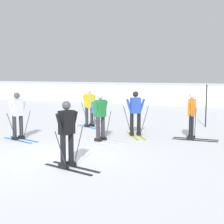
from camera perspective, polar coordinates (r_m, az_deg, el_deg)
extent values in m
plane|color=white|center=(9.50, -9.04, -7.90)|extent=(120.00, 120.00, 0.00)
cube|color=white|center=(29.68, 12.43, 3.41)|extent=(80.00, 7.06, 1.38)
cube|color=gold|center=(12.49, 4.88, -4.21)|extent=(0.93, 1.40, 0.02)
cube|color=gold|center=(12.42, 3.63, -4.27)|extent=(0.93, 1.40, 0.02)
cube|color=black|center=(12.62, 4.70, -3.82)|extent=(0.24, 0.28, 0.10)
cube|color=black|center=(12.55, 3.46, -3.87)|extent=(0.24, 0.28, 0.10)
cylinder|color=black|center=(12.54, 4.72, -1.69)|extent=(0.14, 0.14, 0.85)
cylinder|color=black|center=(12.47, 3.48, -1.73)|extent=(0.14, 0.14, 0.85)
cube|color=#284CB7|center=(12.43, 4.12, 1.14)|extent=(0.45, 0.41, 0.60)
cylinder|color=#284CB7|center=(12.48, 5.26, 1.10)|extent=(0.26, 0.21, 0.55)
cylinder|color=#284CB7|center=(12.35, 3.03, 1.06)|extent=(0.26, 0.21, 0.55)
sphere|color=black|center=(12.39, 4.14, 3.12)|extent=(0.22, 0.22, 0.22)
cylinder|color=#38383D|center=(12.50, 5.67, -1.54)|extent=(0.31, 0.21, 1.18)
cylinder|color=#38383D|center=(12.33, 2.75, -1.63)|extent=(0.31, 0.21, 1.18)
cube|color=black|center=(12.33, 14.41, -4.56)|extent=(1.60, 0.11, 0.02)
cube|color=black|center=(12.05, 14.26, -4.82)|extent=(1.60, 0.11, 0.02)
cube|color=black|center=(12.33, 13.73, -4.25)|extent=(0.26, 0.12, 0.10)
cube|color=black|center=(12.06, 13.56, -4.50)|extent=(0.26, 0.12, 0.10)
cylinder|color=black|center=(12.25, 13.79, -2.07)|extent=(0.14, 0.14, 0.85)
cylinder|color=black|center=(11.98, 13.63, -2.27)|extent=(0.14, 0.14, 0.85)
cube|color=orange|center=(12.03, 13.79, 0.77)|extent=(0.25, 0.38, 0.60)
cylinder|color=orange|center=(12.28, 14.03, 0.82)|extent=(0.09, 0.26, 0.55)
cylinder|color=orange|center=(11.78, 13.74, 0.59)|extent=(0.09, 0.26, 0.55)
sphere|color=silver|center=(12.00, 13.85, 2.81)|extent=(0.22, 0.22, 0.22)
cylinder|color=#38383D|center=(12.42, 14.36, -1.95)|extent=(0.03, 0.35, 1.10)
cylinder|color=#38383D|center=(11.78, 13.99, -2.41)|extent=(0.03, 0.35, 1.10)
cube|color=black|center=(8.53, -6.41, -9.52)|extent=(1.56, 0.52, 0.02)
cube|color=black|center=(8.33, -7.76, -9.93)|extent=(1.56, 0.52, 0.02)
cube|color=black|center=(8.61, -7.15, -8.95)|extent=(0.28, 0.19, 0.10)
cube|color=black|center=(8.42, -8.50, -9.34)|extent=(0.28, 0.19, 0.10)
cylinder|color=black|center=(8.49, -7.20, -5.86)|extent=(0.14, 0.14, 0.85)
cylinder|color=black|center=(8.30, -8.56, -6.19)|extent=(0.14, 0.14, 0.85)
cube|color=black|center=(8.28, -7.94, -1.80)|extent=(0.33, 0.43, 0.60)
cylinder|color=black|center=(8.44, -6.64, -1.70)|extent=(0.16, 0.27, 0.55)
cylinder|color=black|center=(8.10, -9.09, -2.11)|extent=(0.16, 0.27, 0.55)
sphere|color=#4C4C56|center=(8.23, -7.99, 1.16)|extent=(0.22, 0.22, 0.22)
cylinder|color=#38383D|center=(8.55, -5.93, -5.99)|extent=(0.13, 0.38, 1.03)
cylinder|color=#38383D|center=(8.13, -8.91, -6.72)|extent=(0.13, 0.38, 1.03)
cube|color=#237AC6|center=(12.29, -15.14, -4.62)|extent=(1.55, 0.58, 0.02)
cube|color=#237AC6|center=(12.13, -16.22, -4.80)|extent=(1.55, 0.58, 0.02)
cube|color=black|center=(12.40, -15.55, -4.25)|extent=(0.28, 0.19, 0.10)
cube|color=black|center=(12.24, -16.63, -4.42)|extent=(0.28, 0.19, 0.10)
cylinder|color=#2D2D33|center=(12.32, -15.62, -2.08)|extent=(0.14, 0.14, 0.85)
cylinder|color=#2D2D33|center=(12.16, -16.71, -2.23)|extent=(0.14, 0.14, 0.85)
cube|color=white|center=(12.16, -16.26, 0.76)|extent=(0.35, 0.44, 0.60)
cylinder|color=white|center=(12.28, -15.24, 0.79)|extent=(0.16, 0.27, 0.55)
cylinder|color=white|center=(12.01, -17.19, 0.59)|extent=(0.16, 0.27, 0.55)
sphere|color=#4C4C56|center=(12.12, -16.33, 2.78)|extent=(0.22, 0.22, 0.22)
cylinder|color=#38383D|center=(12.34, -14.68, -2.20)|extent=(0.14, 0.36, 1.03)
cylinder|color=#38383D|center=(11.99, -17.14, -2.54)|extent=(0.14, 0.36, 1.03)
cube|color=#237AC6|center=(14.61, -3.18, -2.58)|extent=(1.45, 0.84, 0.02)
cube|color=#237AC6|center=(14.45, -4.07, -2.69)|extent=(1.45, 0.84, 0.02)
cube|color=black|center=(14.72, -3.53, -2.27)|extent=(0.29, 0.23, 0.10)
cube|color=black|center=(14.56, -4.42, -2.38)|extent=(0.29, 0.23, 0.10)
cylinder|color=#2D2D33|center=(14.65, -3.54, -0.44)|extent=(0.14, 0.14, 0.85)
cylinder|color=#2D2D33|center=(14.49, -4.44, -0.53)|extent=(0.14, 0.14, 0.85)
cube|color=yellow|center=(14.50, -4.01, 1.97)|extent=(0.39, 0.45, 0.60)
cylinder|color=yellow|center=(14.64, -3.17, 1.97)|extent=(0.20, 0.27, 0.55)
cylinder|color=yellow|center=(14.34, -4.77, 1.86)|extent=(0.20, 0.27, 0.55)
sphere|color=silver|center=(14.47, -4.02, 3.66)|extent=(0.22, 0.22, 0.22)
cylinder|color=#38383D|center=(14.66, -2.83, -0.34)|extent=(0.22, 0.38, 1.14)
cylinder|color=#38383D|center=(14.32, -4.70, -0.53)|extent=(0.22, 0.38, 1.14)
cube|color=silver|center=(11.63, -1.01, -5.03)|extent=(1.57, 0.49, 0.02)
cube|color=silver|center=(11.41, -1.86, -5.26)|extent=(1.57, 0.49, 0.02)
cube|color=black|center=(11.71, -1.60, -4.65)|extent=(0.28, 0.18, 0.10)
cube|color=black|center=(11.49, -2.46, -4.87)|extent=(0.28, 0.18, 0.10)
cylinder|color=#38333D|center=(11.62, -1.61, -2.35)|extent=(0.14, 0.14, 0.85)
cylinder|color=#38333D|center=(11.40, -2.47, -2.53)|extent=(0.14, 0.14, 0.85)
cube|color=#23843D|center=(11.43, -2.05, 0.65)|extent=(0.33, 0.43, 0.60)
cylinder|color=#23843D|center=(11.61, -1.21, 0.69)|extent=(0.15, 0.27, 0.55)
cylinder|color=#23843D|center=(11.22, -2.75, 0.47)|extent=(0.15, 0.27, 0.55)
sphere|color=silver|center=(11.39, -2.06, 2.80)|extent=(0.22, 0.22, 0.22)
cylinder|color=#38383D|center=(11.71, -0.69, -2.44)|extent=(0.12, 0.36, 1.04)
cylinder|color=#38383D|center=(11.21, -2.63, -2.86)|extent=(0.12, 0.36, 1.04)
cube|color=teal|center=(11.56, -2.87, 0.82)|extent=(0.24, 0.32, 0.40)
cylinder|color=black|center=(15.04, 16.14, 1.02)|extent=(0.05, 0.05, 1.89)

